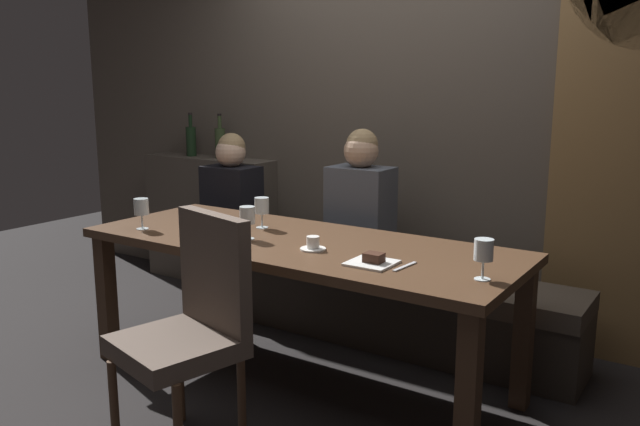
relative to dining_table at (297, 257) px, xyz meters
name	(u,v)px	position (x,y,z in m)	size (l,w,h in m)	color
ground	(298,380)	(0.00, 0.00, -0.65)	(9.00, 9.00, 0.00)	black
back_wall_tiled	(410,82)	(0.00, 1.22, 0.85)	(6.00, 0.12, 3.00)	brown
back_counter	(211,220)	(-1.55, 1.04, -0.18)	(1.10, 0.28, 0.95)	#494138
dining_table	(297,257)	(0.00, 0.00, 0.00)	(2.20, 0.84, 0.74)	#412B1C
banquette_bench	(366,300)	(0.00, 0.70, -0.42)	(2.50, 0.44, 0.45)	#312A23
chair_near_side	(193,318)	(-0.01, -0.72, -0.09)	(0.54, 0.54, 0.98)	#4C3321
diner_redhead	(232,191)	(-1.04, 0.70, 0.14)	(0.36, 0.24, 0.72)	black
diner_bearded	(361,201)	(-0.04, 0.70, 0.17)	(0.36, 0.24, 0.79)	#4C515B
wine_bottle_dark_red	(191,140)	(-1.72, 1.04, 0.42)	(0.08, 0.08, 0.33)	black
wine_bottle_pale_label	(220,142)	(-1.44, 1.05, 0.42)	(0.08, 0.08, 0.33)	#384728
wine_glass_center_front	(141,207)	(-0.82, -0.26, 0.20)	(0.08, 0.08, 0.16)	silver
wine_glass_near_left	(247,217)	(-0.21, -0.12, 0.20)	(0.08, 0.08, 0.16)	silver
wine_glass_center_back	(484,252)	(0.98, -0.13, 0.20)	(0.08, 0.08, 0.16)	silver
wine_glass_end_left	(262,207)	(-0.31, 0.12, 0.20)	(0.08, 0.08, 0.16)	silver
espresso_cup	(313,244)	(0.17, -0.12, 0.11)	(0.12, 0.12, 0.06)	white
dessert_plate	(372,261)	(0.52, -0.17, 0.10)	(0.19, 0.19, 0.05)	white
fork_on_table	(405,267)	(0.65, -0.14, 0.09)	(0.02, 0.17, 0.01)	silver
folded_napkin	(228,221)	(-0.56, 0.12, 0.09)	(0.11, 0.10, 0.01)	silver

